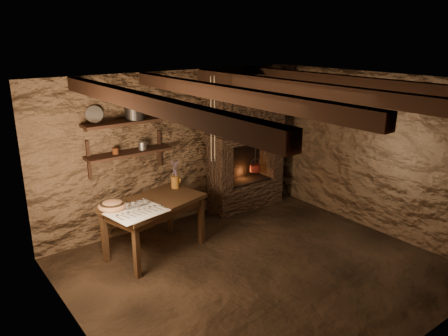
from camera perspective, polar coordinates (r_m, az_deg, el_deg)
floor at (r=5.84m, az=4.41°, el=-13.02°), size 4.50×4.50×0.00m
back_wall at (r=6.89m, az=-6.36°, el=2.56°), size 4.50×0.04×2.40m
front_wall at (r=4.17m, az=23.38°, el=-8.91°), size 4.50×0.04×2.40m
left_wall at (r=4.29m, az=-18.72°, el=-7.66°), size 0.04×4.00×2.40m
right_wall at (r=6.97m, az=18.73°, el=1.91°), size 0.04×4.00×2.40m
ceiling at (r=5.07m, az=5.04°, el=11.11°), size 4.50×4.00×0.04m
beam_far_left at (r=4.24m, az=-10.49°, el=8.44°), size 0.14×3.95×0.16m
beam_mid_left at (r=4.76m, az=0.45°, el=9.68°), size 0.14×3.95×0.16m
beam_mid_right at (r=5.42m, az=9.03°, el=10.41°), size 0.14×3.95×0.16m
beam_far_right at (r=6.17m, az=15.66°, el=10.81°), size 0.14×3.95×0.16m
shelf_lower at (r=6.35m, az=-12.25°, el=1.92°), size 1.25×0.30×0.04m
shelf_upper at (r=6.25m, az=-12.51°, el=5.90°), size 1.25×0.30×0.04m
hearth at (r=7.40m, az=2.92°, el=3.88°), size 1.43×0.51×2.30m
work_table at (r=6.11m, az=-9.01°, el=-7.36°), size 1.49×1.08×0.76m
linen_cloth at (r=5.65m, az=-11.30°, el=-5.65°), size 0.76×0.66×0.01m
pewter_cutlery_row at (r=5.63m, az=-11.21°, el=-5.63°), size 0.60×0.31×0.01m
drinking_glasses at (r=5.75m, az=-11.71°, el=-4.74°), size 0.22×0.07×0.09m
stoneware_jug at (r=6.38m, az=-6.40°, el=-1.10°), size 0.14×0.14×0.41m
wooden_bowl at (r=5.81m, az=-14.38°, el=-4.81°), size 0.41×0.41×0.13m
iron_stockpot at (r=6.27m, az=-11.64°, el=7.13°), size 0.30×0.30×0.20m
tin_pan at (r=6.16m, az=-16.59°, el=6.73°), size 0.25×0.17×0.23m
small_kettle at (r=6.42m, az=-10.61°, el=2.89°), size 0.17×0.14×0.18m
rusty_tin at (r=6.25m, az=-13.99°, el=2.17°), size 0.11×0.11×0.09m
red_pot at (r=7.61m, az=4.07°, el=0.08°), size 0.20×0.19×0.54m
hanging_ropes at (r=6.00m, az=-1.47°, el=6.34°), size 0.08×0.08×1.20m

